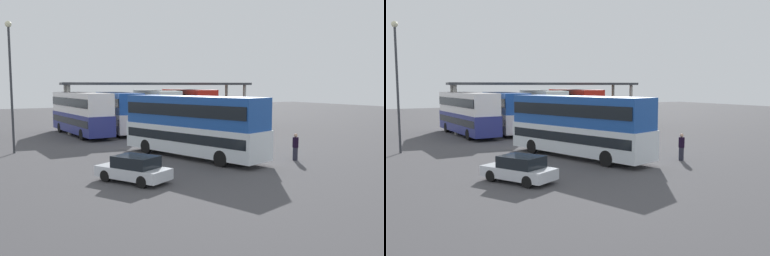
# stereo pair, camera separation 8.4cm
# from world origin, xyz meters

# --- Properties ---
(ground_plane) EXTENTS (140.00, 140.00, 0.00)m
(ground_plane) POSITION_xyz_m (0.00, 0.00, 0.00)
(ground_plane) COLOR #464548
(double_decker_main) EXTENTS (5.66, 11.46, 4.14)m
(double_decker_main) POSITION_xyz_m (-1.26, 2.61, 2.27)
(double_decker_main) COLOR silver
(double_decker_main) RESTS_ON ground_plane
(parked_hatchback) EXTENTS (3.29, 4.15, 1.35)m
(parked_hatchback) POSITION_xyz_m (-7.20, -2.15, 0.67)
(parked_hatchback) COLOR silver
(parked_hatchback) RESTS_ON ground_plane
(double_decker_near_canopy) EXTENTS (3.35, 11.69, 4.16)m
(double_decker_near_canopy) POSITION_xyz_m (-4.90, 18.45, 2.28)
(double_decker_near_canopy) COLOR navy
(double_decker_near_canopy) RESTS_ON ground_plane
(double_decker_mid_row) EXTENTS (3.35, 11.10, 4.12)m
(double_decker_mid_row) POSITION_xyz_m (-0.98, 18.93, 2.27)
(double_decker_mid_row) COLOR silver
(double_decker_mid_row) RESTS_ON ground_plane
(double_decker_far_right) EXTENTS (3.46, 10.47, 4.30)m
(double_decker_far_right) POSITION_xyz_m (3.37, 19.29, 2.36)
(double_decker_far_right) COLOR navy
(double_decker_far_right) RESTS_ON ground_plane
(double_decker_end_of_row) EXTENTS (3.38, 11.02, 4.39)m
(double_decker_end_of_row) POSITION_xyz_m (7.58, 19.73, 2.40)
(double_decker_end_of_row) COLOR orange
(double_decker_end_of_row) RESTS_ON ground_plane
(depot_canopy) EXTENTS (21.21, 8.77, 5.15)m
(depot_canopy) POSITION_xyz_m (4.10, 20.42, 4.83)
(depot_canopy) COLOR #33353A
(depot_canopy) RESTS_ON ground_plane
(lamppost_tall) EXTENTS (0.44, 0.44, 9.32)m
(lamppost_tall) POSITION_xyz_m (-11.69, 10.19, 5.73)
(lamppost_tall) COLOR #33353A
(lamppost_tall) RESTS_ON ground_plane
(pedestrian_waiting) EXTENTS (0.38, 0.38, 1.76)m
(pedestrian_waiting) POSITION_xyz_m (4.10, -1.60, 0.88)
(pedestrian_waiting) COLOR #262633
(pedestrian_waiting) RESTS_ON ground_plane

